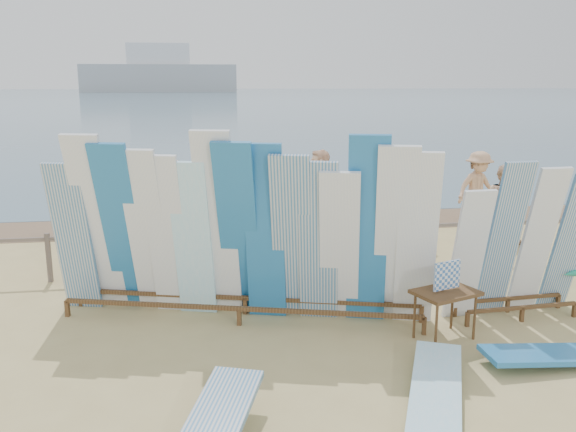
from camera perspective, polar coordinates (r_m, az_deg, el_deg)
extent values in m
plane|color=tan|center=(8.88, 0.60, -11.11)|extent=(160.00, 160.00, 0.00)
cube|color=#436379|center=(136.08, -7.99, 10.99)|extent=(320.00, 240.00, 0.02)
cube|color=brown|center=(15.69, -3.50, -0.56)|extent=(40.00, 2.60, 0.01)
cube|color=#999EA3|center=(188.33, -11.93, 12.48)|extent=(45.00, 8.00, 8.00)
cube|color=silver|center=(188.48, -12.03, 14.61)|extent=(18.00, 6.00, 6.00)
cube|color=#726256|center=(11.44, -1.73, -1.41)|extent=(12.00, 0.06, 0.06)
cube|color=#726256|center=(11.78, -21.47, -3.65)|extent=(0.08, 0.08, 0.90)
cube|color=#726256|center=(11.48, -11.70, -3.43)|extent=(0.08, 0.08, 0.90)
cube|color=#726256|center=(11.53, -1.72, -3.10)|extent=(0.08, 0.08, 0.90)
cube|color=#726256|center=(11.92, 7.88, -2.69)|extent=(0.08, 0.08, 0.90)
cube|color=#726256|center=(12.61, 16.65, -2.25)|extent=(0.08, 0.08, 0.90)
cube|color=#726256|center=(13.57, 24.34, -1.82)|extent=(0.08, 0.08, 0.90)
cube|color=brown|center=(9.15, -4.61, -8.64)|extent=(5.22, 1.52, 0.06)
cube|color=brown|center=(9.57, -4.04, -7.66)|extent=(5.22, 1.52, 0.06)
cube|color=beige|center=(9.93, -19.47, -1.95)|extent=(0.70, 0.69, 2.39)
cube|color=white|center=(9.71, -17.48, -0.80)|extent=(0.78, 0.96, 2.83)
cube|color=#2370B1|center=(9.57, -15.30, -1.22)|extent=(0.78, 0.99, 2.71)
cube|color=white|center=(9.44, -13.06, -1.56)|extent=(0.76, 0.90, 2.63)
cube|color=white|center=(9.34, -11.27, -1.88)|extent=(0.73, 0.79, 2.54)
cube|color=#9CDFFA|center=(9.24, -8.93, -2.26)|extent=(0.70, 0.71, 2.45)
cube|color=white|center=(9.08, -6.58, -0.96)|extent=(0.76, 0.89, 2.90)
cube|color=#2370B1|center=(9.03, -4.67, -1.47)|extent=(0.79, 1.03, 2.76)
cube|color=#2370B1|center=(8.97, -2.19, -1.66)|extent=(0.70, 0.70, 2.72)
cube|color=beige|center=(8.93, 0.32, -2.19)|extent=(0.75, 0.87, 2.58)
cube|color=beige|center=(8.90, 2.85, -2.55)|extent=(0.73, 0.78, 2.49)
cube|color=white|center=(8.90, 4.83, -3.02)|extent=(0.75, 0.86, 2.36)
cube|color=#2370B1|center=(8.83, 7.43, -1.50)|extent=(0.74, 0.82, 2.86)
cube|color=white|center=(8.86, 9.97, -2.00)|extent=(0.77, 0.93, 2.73)
cube|color=white|center=(8.89, 11.95, -2.31)|extent=(0.74, 0.82, 2.64)
cube|color=brown|center=(9.91, 21.09, -8.00)|extent=(1.79, 0.17, 0.05)
cube|color=brown|center=(10.22, 19.89, -7.28)|extent=(1.79, 0.17, 0.05)
cube|color=white|center=(9.41, 16.52, -3.59)|extent=(0.53, 0.56, 2.06)
cube|color=beige|center=(9.63, 19.53, -2.19)|extent=(0.53, 0.70, 2.46)
cube|color=white|center=(9.94, 22.27, -2.26)|extent=(0.54, 0.72, 2.36)
cube|color=beige|center=(10.28, 24.84, -2.32)|extent=(0.54, 0.73, 2.26)
cube|color=brown|center=(8.80, 14.56, -6.95)|extent=(1.01, 0.86, 0.05)
cube|color=white|center=(8.72, 14.65, -5.39)|extent=(0.44, 0.19, 0.40)
cube|color=#9CDFFA|center=(7.24, 13.56, -17.30)|extent=(1.59, 2.70, 0.22)
cube|color=red|center=(12.40, 3.15, -2.58)|extent=(0.66, 0.63, 0.05)
cube|color=red|center=(12.54, 2.69, -1.05)|extent=(0.58, 0.29, 0.56)
cube|color=red|center=(12.49, 0.34, -2.55)|extent=(0.64, 0.61, 0.05)
cube|color=red|center=(12.62, -0.11, -1.14)|extent=(0.55, 0.30, 0.52)
cube|color=red|center=(12.49, 4.94, -1.74)|extent=(0.56, 0.74, 0.49)
cube|color=red|center=(12.64, 4.40, -0.11)|extent=(0.42, 0.25, 0.31)
imported|color=tan|center=(15.99, 17.35, 2.51)|extent=(1.28, 0.76, 1.85)
imported|color=#8C6042|center=(13.77, 11.69, 1.12)|extent=(0.67, 0.73, 1.78)
imported|color=beige|center=(14.41, 19.46, 1.10)|extent=(0.63, 0.93, 1.75)
imported|color=#8C6042|center=(14.23, 20.34, 0.65)|extent=(1.02, 0.88, 1.63)
imported|color=#8C6042|center=(12.33, -1.99, -0.11)|extent=(0.99, 1.04, 1.71)
imported|color=tan|center=(13.54, 8.07, 0.61)|extent=(0.80, 0.80, 1.57)
imported|color=beige|center=(12.88, -16.69, -0.49)|extent=(0.63, 0.83, 1.54)
imported|color=tan|center=(14.39, -10.87, 1.73)|extent=(1.26, 0.76, 1.82)
imported|color=beige|center=(15.77, 3.02, 2.93)|extent=(0.80, 1.77, 1.84)
imported|color=#8C6042|center=(14.23, -11.55, 1.47)|extent=(0.73, 0.57, 1.77)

